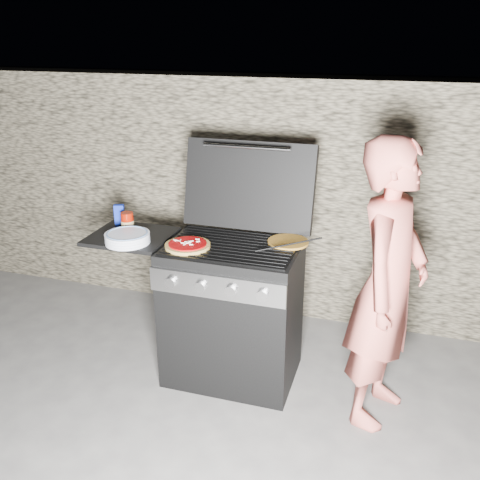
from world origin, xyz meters
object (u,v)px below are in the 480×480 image
(gas_grill, at_px, (195,307))
(sauce_jar, at_px, (127,222))
(pizza_topped, at_px, (188,245))
(person, at_px, (388,286))

(gas_grill, xyz_separation_m, sauce_jar, (-0.47, 0.06, 0.51))
(gas_grill, bearing_deg, pizza_topped, -85.21)
(pizza_topped, height_order, person, person)
(gas_grill, height_order, pizza_topped, pizza_topped)
(gas_grill, bearing_deg, sauce_jar, 173.13)
(pizza_topped, distance_m, person, 1.16)
(gas_grill, distance_m, sauce_jar, 0.69)
(sauce_jar, relative_size, person, 0.08)
(pizza_topped, height_order, sauce_jar, sauce_jar)
(gas_grill, relative_size, pizza_topped, 4.99)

